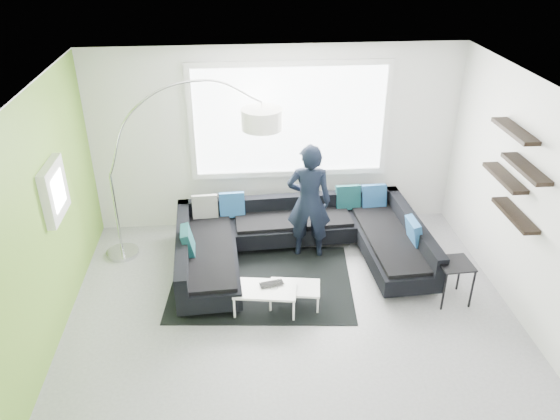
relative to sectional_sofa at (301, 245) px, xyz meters
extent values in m
plane|color=gray|center=(-0.23, -1.21, -0.32)|extent=(5.50, 5.50, 0.00)
cube|color=silver|center=(-0.23, 1.29, 1.08)|extent=(5.50, 0.04, 2.80)
cube|color=silver|center=(-0.23, -3.71, 1.08)|extent=(5.50, 0.04, 2.80)
cube|color=silver|center=(-2.98, -1.21, 1.08)|extent=(0.04, 5.00, 2.80)
cube|color=silver|center=(2.52, -1.21, 1.08)|extent=(0.04, 5.00, 2.80)
cube|color=silver|center=(-0.23, -1.21, 2.48)|extent=(5.50, 5.00, 0.04)
cube|color=#6B9E33|center=(-2.97, -1.21, 1.08)|extent=(0.01, 5.00, 2.80)
cube|color=white|center=(-0.03, 1.25, 1.38)|extent=(2.96, 0.06, 1.68)
cube|color=silver|center=(-2.91, -0.61, 1.28)|extent=(0.12, 0.66, 0.66)
cube|color=black|center=(2.41, -0.81, 1.38)|extent=(0.20, 1.24, 0.95)
cube|color=black|center=(0.00, 0.00, -0.14)|extent=(3.48, 2.25, 0.36)
cube|color=black|center=(0.00, 0.00, 0.17)|extent=(3.48, 2.25, 0.27)
cube|color=navy|center=(0.00, 0.00, 0.22)|extent=(3.03, 0.33, 0.37)
cube|color=black|center=(-0.57, -0.39, -0.31)|extent=(2.54, 1.95, 0.01)
cube|color=silver|center=(-0.37, -0.91, -0.16)|extent=(1.06, 0.72, 0.32)
cube|color=black|center=(1.82, -0.95, -0.04)|extent=(0.43, 0.43, 0.56)
imported|color=black|center=(0.14, 0.29, 0.53)|extent=(0.73, 0.57, 1.70)
imported|color=black|center=(-0.46, -0.92, 0.01)|extent=(0.38, 0.32, 0.02)
camera|label=1|loc=(-0.84, -6.36, 4.06)|focal=35.00mm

